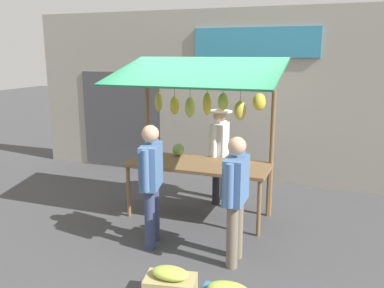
{
  "coord_description": "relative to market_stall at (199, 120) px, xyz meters",
  "views": [
    {
      "loc": [
        -2.0,
        5.75,
        2.57
      ],
      "look_at": [
        0.0,
        0.3,
        1.25
      ],
      "focal_mm": 37.84,
      "sensor_mm": 36.0,
      "label": 1
    }
  ],
  "objects": [
    {
      "name": "vendor_with_sunhat",
      "position": [
        -0.13,
        -0.69,
        -0.58
      ],
      "size": [
        0.43,
        0.7,
        1.64
      ],
      "rotation": [
        0.0,
        0.0,
        1.57
      ],
      "color": "#232328",
      "rests_on": "ground"
    },
    {
      "name": "shopper_in_striped_shirt",
      "position": [
        -0.92,
        1.29,
        -0.63
      ],
      "size": [
        0.22,
        0.69,
        1.61
      ],
      "rotation": [
        0.0,
        0.0,
        -1.57
      ],
      "color": "#726656",
      "rests_on": "ground"
    },
    {
      "name": "shopper_in_grey_tee",
      "position": [
        0.25,
        1.2,
        -0.59
      ],
      "size": [
        0.33,
        0.69,
        1.66
      ],
      "rotation": [
        0.0,
        0.0,
        -1.35
      ],
      "color": "navy",
      "rests_on": "ground"
    },
    {
      "name": "ground_plane",
      "position": [
        -0.01,
        0.06,
        -1.56
      ],
      "size": [
        40.0,
        40.0,
        0.0
      ],
      "primitive_type": "plane",
      "color": "#424244"
    },
    {
      "name": "street_backdrop",
      "position": [
        0.03,
        -2.13,
        0.14
      ],
      "size": [
        9.0,
        0.3,
        3.4
      ],
      "color": "#9E998E",
      "rests_on": "ground"
    },
    {
      "name": "market_stall",
      "position": [
        0.0,
        0.0,
        0.0
      ],
      "size": [
        2.5,
        1.46,
        2.5
      ],
      "color": "brown",
      "rests_on": "ground"
    },
    {
      "name": "produce_crate_side",
      "position": [
        -0.47,
        2.27,
        -1.39
      ],
      "size": [
        0.59,
        0.41,
        0.36
      ],
      "color": "tan",
      "rests_on": "ground"
    }
  ]
}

